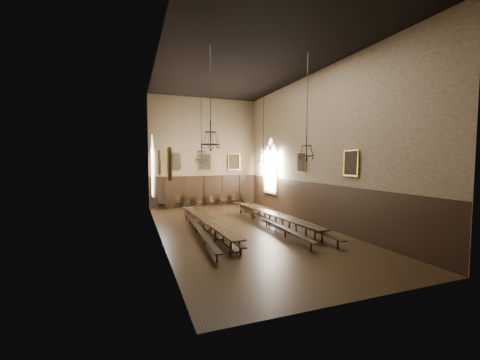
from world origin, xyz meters
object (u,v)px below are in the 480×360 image
bench_right_outer (283,221)px  chandelier_back_right (263,155)px  chair_1 (177,204)px  chandelier_front_left (211,138)px  table_left (207,226)px  chair_2 (187,204)px  chandelier_front_right (306,148)px  bench_right_inner (266,222)px  chair_0 (162,205)px  bench_left_inner (216,225)px  chandelier_back_left (202,153)px  chair_3 (200,203)px  chair_4 (212,203)px  chair_6 (235,201)px  table_right (273,219)px  chair_7 (245,201)px  bench_left_outer (196,227)px  chair_5 (223,202)px

bench_right_outer → chandelier_back_right: chandelier_back_right is taller
chair_1 → chandelier_front_left: bearing=-72.0°
table_left → chair_2: chair_2 is taller
chandelier_front_right → bench_right_inner: bearing=106.4°
chair_2 → chair_0: bearing=-167.1°
bench_left_inner → chandelier_back_right: chandelier_back_right is taller
chair_1 → chandelier_front_right: 12.89m
table_left → chandelier_back_left: chandelier_back_left is taller
bench_left_inner → chandelier_front_right: 6.35m
table_left → chandelier_back_right: size_ratio=1.68×
chair_3 → chandelier_front_right: (2.83, -11.30, 4.16)m
bench_left_inner → chandelier_front_left: (-0.81, -2.15, 4.58)m
chair_0 → chair_4: 4.04m
bench_left_inner → chandelier_front_left: bearing=-110.7°
chair_6 → chandelier_front_right: size_ratio=0.19×
table_left → chandelier_back_right: bearing=28.6°
chair_1 → table_right: bearing=-44.5°
bench_right_inner → chair_2: (-3.03, 8.62, -0.00)m
table_right → chair_3: (-2.53, 8.29, -0.09)m
table_left → bench_right_inner: size_ratio=0.86×
table_right → chandelier_front_left: size_ratio=2.04×
table_right → chair_0: (-5.54, 8.38, -0.10)m
table_left → chair_7: 10.26m
chair_0 → chandelier_back_left: 7.59m
chair_3 → chandelier_back_right: (2.88, -6.20, 3.88)m
bench_right_outer → chair_2: chair_2 is taller
chair_1 → chair_4: 2.88m
chair_2 → chair_7: size_ratio=1.00×
chandelier_back_right → bench_left_inner: bearing=-150.7°
chair_6 → chandelier_back_right: size_ratio=0.18×
chair_6 → chandelier_front_left: bearing=-130.0°
chandelier_back_right → chandelier_front_left: (-4.66, -4.32, 0.70)m
bench_left_outer → chair_7: bearing=54.8°
table_left → chair_5: 9.25m
chair_3 → chandelier_back_left: bearing=-99.7°
chandelier_front_left → bench_right_outer: bearing=21.6°
chair_5 → chandelier_back_right: size_ratio=0.18×
bench_left_inner → chair_7: chair_7 is taller
bench_right_outer → chair_1: (-4.89, 8.58, 0.00)m
chair_4 → chair_6: size_ratio=0.87×
chair_2 → chandelier_back_left: bearing=-78.8°
bench_right_inner → bench_right_outer: bench_right_outer is taller
bench_right_inner → bench_right_outer: (1.02, -0.08, 0.00)m
bench_right_outer → chandelier_front_left: size_ratio=2.31×
bench_right_inner → chair_6: chair_6 is taller
chair_1 → chair_7: 5.85m
chair_1 → chair_6: 4.95m
chandelier_front_right → chair_3: bearing=104.1°
chair_4 → table_left: bearing=-122.1°
chair_0 → chandelier_front_right: chandelier_front_right is taller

